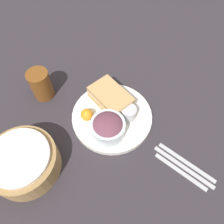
# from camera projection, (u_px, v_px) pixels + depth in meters

# --- Properties ---
(ground_plane) EXTENTS (4.00, 4.00, 0.00)m
(ground_plane) POSITION_uv_depth(u_px,v_px,m) (112.00, 118.00, 0.74)
(ground_plane) COLOR #2D282D
(plate) EXTENTS (0.27, 0.27, 0.02)m
(plate) POSITION_uv_depth(u_px,v_px,m) (112.00, 117.00, 0.73)
(plate) COLOR white
(plate) RESTS_ON ground_plane
(sandwich) EXTENTS (0.15, 0.11, 0.05)m
(sandwich) POSITION_uv_depth(u_px,v_px,m) (111.00, 98.00, 0.73)
(sandwich) COLOR tan
(sandwich) RESTS_ON plate
(salad_bowl) EXTENTS (0.11, 0.11, 0.07)m
(salad_bowl) POSITION_uv_depth(u_px,v_px,m) (108.00, 127.00, 0.66)
(salad_bowl) COLOR silver
(salad_bowl) RESTS_ON plate
(dressing_cup) EXTENTS (0.05, 0.05, 0.04)m
(dressing_cup) POSITION_uv_depth(u_px,v_px,m) (129.00, 113.00, 0.70)
(dressing_cup) COLOR #B7B7BC
(dressing_cup) RESTS_ON plate
(orange_wedge) EXTENTS (0.04, 0.04, 0.04)m
(orange_wedge) POSITION_uv_depth(u_px,v_px,m) (87.00, 115.00, 0.70)
(orange_wedge) COLOR orange
(orange_wedge) RESTS_ON plate
(drink_glass) EXTENTS (0.07, 0.07, 0.11)m
(drink_glass) POSITION_uv_depth(u_px,v_px,m) (41.00, 84.00, 0.75)
(drink_glass) COLOR brown
(drink_glass) RESTS_ON ground_plane
(bread_basket) EXTENTS (0.20, 0.20, 0.09)m
(bread_basket) POSITION_uv_depth(u_px,v_px,m) (24.00, 162.00, 0.61)
(bread_basket) COLOR #997547
(bread_basket) RESTS_ON ground_plane
(fork) EXTENTS (0.18, 0.08, 0.01)m
(fork) POSITION_uv_depth(u_px,v_px,m) (186.00, 162.00, 0.65)
(fork) COLOR #B2B2B7
(fork) RESTS_ON ground_plane
(knife) EXTENTS (0.19, 0.08, 0.01)m
(knife) POSITION_uv_depth(u_px,v_px,m) (184.00, 167.00, 0.65)
(knife) COLOR #B2B2B7
(knife) RESTS_ON ground_plane
(spoon) EXTENTS (0.16, 0.07, 0.01)m
(spoon) POSITION_uv_depth(u_px,v_px,m) (181.00, 172.00, 0.64)
(spoon) COLOR #B2B2B7
(spoon) RESTS_ON ground_plane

